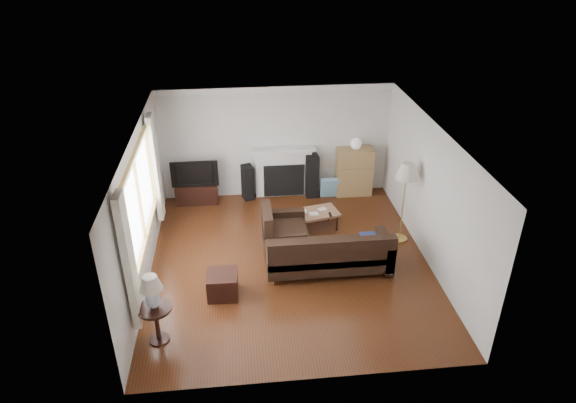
{
  "coord_description": "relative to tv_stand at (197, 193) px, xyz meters",
  "views": [
    {
      "loc": [
        -0.86,
        -7.66,
        5.47
      ],
      "look_at": [
        0.0,
        0.3,
        1.1
      ],
      "focal_mm": 32.0,
      "sensor_mm": 36.0,
      "label": 1
    }
  ],
  "objects": [
    {
      "name": "globe_lamp",
      "position": [
        3.52,
        0.03,
        1.0
      ],
      "size": [
        0.25,
        0.25,
        0.25
      ],
      "primitive_type": "sphere",
      "color": "white",
      "rests_on": "bookshelf"
    },
    {
      "name": "tv_stand",
      "position": [
        0.0,
        0.0,
        0.0
      ],
      "size": [
        0.91,
        0.41,
        0.45
      ],
      "primitive_type": "cube",
      "color": "black",
      "rests_on": "ground"
    },
    {
      "name": "table_lamp",
      "position": [
        -0.36,
        -4.27,
        0.67
      ],
      "size": [
        0.33,
        0.33,
        0.54
      ],
      "primitive_type": "cube",
      "color": "silver",
      "rests_on": "side_table"
    },
    {
      "name": "fireplace",
      "position": [
        1.94,
        0.14,
        0.35
      ],
      "size": [
        1.4,
        0.26,
        1.15
      ],
      "primitive_type": "cube",
      "color": "white",
      "rests_on": "room"
    },
    {
      "name": "bookshelf",
      "position": [
        3.52,
        0.03,
        0.32
      ],
      "size": [
        0.8,
        0.38,
        1.1
      ],
      "primitive_type": "cube",
      "color": "#9E7A49",
      "rests_on": "ground"
    },
    {
      "name": "coffee_table",
      "position": [
        2.38,
        -1.41,
        -0.03
      ],
      "size": [
        1.09,
        0.75,
        0.39
      ],
      "primitive_type": "cube",
      "rotation": [
        0.0,
        0.0,
        0.22
      ],
      "color": "#926246",
      "rests_on": "ground"
    },
    {
      "name": "room",
      "position": [
        1.79,
        -2.5,
        1.02
      ],
      "size": [
        5.1,
        5.6,
        2.54
      ],
      "color": "#482210",
      "rests_on": "ground"
    },
    {
      "name": "curtain_far",
      "position": [
        -0.61,
        -1.18,
        1.17
      ],
      "size": [
        0.1,
        0.35,
        2.1
      ],
      "primitive_type": "cube",
      "color": "silver",
      "rests_on": "room"
    },
    {
      "name": "window",
      "position": [
        -0.66,
        -2.7,
        1.32
      ],
      "size": [
        0.12,
        2.74,
        1.54
      ],
      "primitive_type": "cube",
      "color": "olive",
      "rests_on": "room"
    },
    {
      "name": "floor_lamp",
      "position": [
        4.0,
        -1.96,
        0.59
      ],
      "size": [
        0.51,
        0.51,
        1.64
      ],
      "primitive_type": "cube",
      "rotation": [
        0.0,
        0.0,
        -0.23
      ],
      "color": "gold",
      "rests_on": "ground"
    },
    {
      "name": "speaker_right",
      "position": [
        2.56,
        0.05,
        0.27
      ],
      "size": [
        0.29,
        0.35,
        0.99
      ],
      "primitive_type": "cube",
      "rotation": [
        0.0,
        0.0,
        0.06
      ],
      "color": "black",
      "rests_on": "ground"
    },
    {
      "name": "side_table",
      "position": [
        -0.36,
        -4.27,
        0.08
      ],
      "size": [
        0.5,
        0.5,
        0.62
      ],
      "primitive_type": "cube",
      "color": "black",
      "rests_on": "ground"
    },
    {
      "name": "sectional_sofa",
      "position": [
        2.44,
        -2.78,
        0.16
      ],
      "size": [
        2.38,
        1.74,
        0.77
      ],
      "primitive_type": "cube",
      "color": "black",
      "rests_on": "ground"
    },
    {
      "name": "curtain_near",
      "position": [
        -0.61,
        -4.22,
        1.17
      ],
      "size": [
        0.1,
        0.35,
        2.1
      ],
      "primitive_type": "cube",
      "color": "silver",
      "rests_on": "room"
    },
    {
      "name": "speaker_left",
      "position": [
        1.13,
        0.05,
        0.17
      ],
      "size": [
        0.29,
        0.32,
        0.8
      ],
      "primitive_type": "cube",
      "rotation": [
        0.0,
        0.0,
        0.3
      ],
      "color": "black",
      "rests_on": "ground"
    },
    {
      "name": "television",
      "position": [
        0.0,
        0.0,
        0.52
      ],
      "size": [
        1.0,
        0.13,
        0.58
      ],
      "primitive_type": "imported",
      "color": "black",
      "rests_on": "tv_stand"
    },
    {
      "name": "footstool",
      "position": [
        0.58,
        -3.31,
        -0.02
      ],
      "size": [
        0.51,
        0.51,
        0.42
      ],
      "primitive_type": "cube",
      "rotation": [
        0.0,
        0.0,
        -0.03
      ],
      "color": "black",
      "rests_on": "ground"
    }
  ]
}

